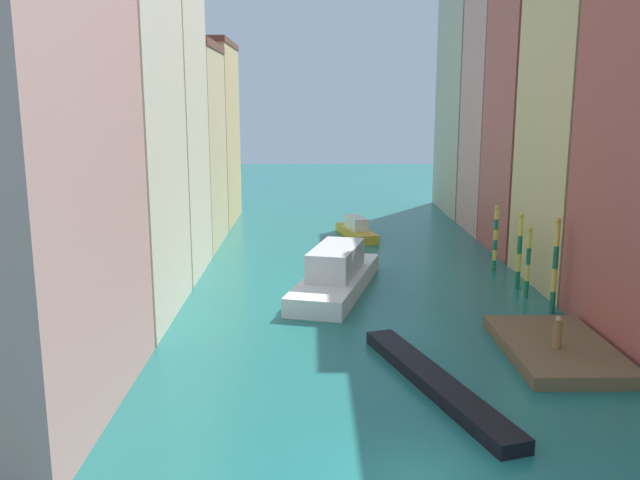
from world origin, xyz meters
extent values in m
plane|color=#1E6B66|center=(0.00, 24.50, 0.00)|extent=(154.00, 154.00, 0.00)
cube|color=beige|center=(-13.52, 15.78, 9.45)|extent=(6.96, 9.22, 18.90)
cube|color=beige|center=(-13.52, 24.71, 9.16)|extent=(6.96, 7.90, 18.33)
cube|color=beige|center=(-13.52, 33.48, 7.22)|extent=(6.96, 9.09, 14.44)
cube|color=brown|center=(-13.52, 33.48, 14.73)|extent=(7.10, 9.27, 0.57)
cube|color=#DBB77A|center=(-13.52, 43.66, 7.74)|extent=(6.96, 10.49, 15.48)
cube|color=brown|center=(-13.52, 43.66, 15.73)|extent=(7.10, 10.70, 0.50)
cube|color=#DBB77A|center=(13.52, 21.48, 9.94)|extent=(6.96, 9.29, 19.87)
cube|color=#B25147|center=(13.52, 30.60, 10.94)|extent=(6.96, 7.98, 21.87)
cube|color=tan|center=(13.52, 38.69, 10.30)|extent=(6.96, 7.72, 20.61)
cube|color=#BCB299|center=(13.52, 48.94, 10.54)|extent=(6.96, 11.73, 21.08)
cube|color=brown|center=(7.52, 9.86, 0.28)|extent=(4.44, 7.57, 0.56)
cylinder|color=olive|center=(7.26, 9.21, 1.13)|extent=(0.36, 0.36, 1.13)
sphere|color=tan|center=(7.26, 9.21, 1.83)|extent=(0.26, 0.26, 0.26)
cylinder|color=#197247|center=(9.36, 15.65, 0.60)|extent=(0.27, 0.27, 1.19)
cylinder|color=#E5D14C|center=(9.36, 15.65, 1.79)|extent=(0.27, 0.27, 1.19)
cylinder|color=#197247|center=(9.36, 15.65, 2.99)|extent=(0.27, 0.27, 1.19)
cylinder|color=#E5D14C|center=(9.36, 15.65, 4.18)|extent=(0.27, 0.27, 1.19)
sphere|color=gold|center=(9.36, 15.65, 4.89)|extent=(0.30, 0.30, 0.30)
cylinder|color=#197247|center=(8.98, 18.72, 0.47)|extent=(0.25, 0.25, 0.94)
cylinder|color=#E5D14C|center=(8.98, 18.72, 1.41)|extent=(0.25, 0.25, 0.94)
cylinder|color=#197247|center=(8.98, 18.72, 2.35)|extent=(0.25, 0.25, 0.94)
cylinder|color=#E5D14C|center=(8.98, 18.72, 3.29)|extent=(0.25, 0.25, 0.94)
sphere|color=gold|center=(8.98, 18.72, 3.86)|extent=(0.28, 0.28, 0.28)
cylinder|color=#197247|center=(8.99, 20.40, 0.53)|extent=(0.27, 0.27, 1.06)
cylinder|color=#E5D14C|center=(8.99, 20.40, 1.58)|extent=(0.27, 0.27, 1.06)
cylinder|color=#197247|center=(8.99, 20.40, 2.64)|extent=(0.27, 0.27, 1.06)
cylinder|color=#E5D14C|center=(8.99, 20.40, 3.69)|extent=(0.27, 0.27, 1.06)
sphere|color=gold|center=(8.99, 20.40, 4.33)|extent=(0.29, 0.29, 0.29)
cylinder|color=#197247|center=(8.80, 24.85, 0.34)|extent=(0.27, 0.27, 0.67)
cylinder|color=#E5D14C|center=(8.80, 24.85, 1.01)|extent=(0.27, 0.27, 0.67)
cylinder|color=#197247|center=(8.80, 24.85, 1.68)|extent=(0.27, 0.27, 0.67)
cylinder|color=#E5D14C|center=(8.80, 24.85, 2.35)|extent=(0.27, 0.27, 0.67)
cylinder|color=#197247|center=(8.80, 24.85, 3.02)|extent=(0.27, 0.27, 0.67)
cylinder|color=#E5D14C|center=(8.80, 24.85, 3.70)|extent=(0.27, 0.27, 0.67)
sphere|color=gold|center=(8.80, 24.85, 4.14)|extent=(0.30, 0.30, 0.30)
cube|color=white|center=(-1.67, 20.09, 0.51)|extent=(5.91, 11.68, 1.02)
cube|color=silver|center=(-1.67, 20.09, 1.83)|extent=(3.62, 5.87, 1.61)
cube|color=black|center=(1.61, 6.44, 0.26)|extent=(4.41, 10.76, 0.52)
cube|color=gold|center=(0.55, 35.86, 0.35)|extent=(3.18, 6.67, 0.69)
cube|color=silver|center=(0.55, 35.86, 1.18)|extent=(1.82, 3.04, 0.97)
camera|label=1|loc=(-3.08, -17.58, 10.75)|focal=37.84mm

